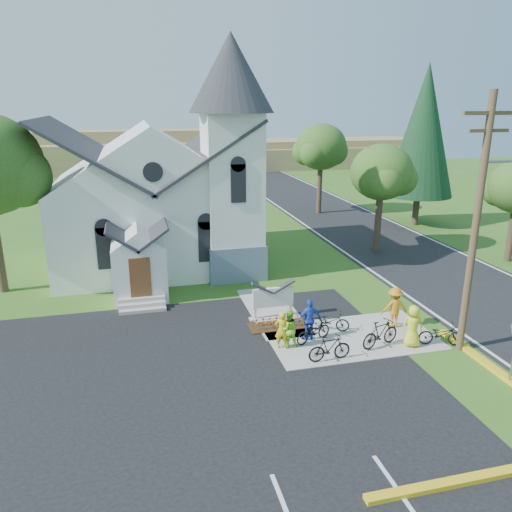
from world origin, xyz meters
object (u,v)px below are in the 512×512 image
object	(u,v)px
cyclist_2	(310,320)
bike_2	(329,321)
church_sign	(273,298)
bike_3	(380,333)
cyclist_3	(394,307)
cyclist_4	(413,326)
bike_4	(441,334)
bike_0	(313,331)
cyclist_0	(282,330)
utility_pole	(478,219)
bike_1	(330,348)
cyclist_1	(289,329)

from	to	relation	value
cyclist_2	bike_2	bearing A→B (deg)	-156.96
church_sign	bike_3	xyz separation A→B (m)	(3.44, -3.76, -0.41)
cyclist_3	cyclist_4	xyz separation A→B (m)	(-0.20, -1.83, -0.03)
bike_2	bike_3	distance (m)	2.37
bike_4	cyclist_3	bearing A→B (deg)	44.96
bike_0	bike_2	distance (m)	1.31
bike_4	cyclist_0	bearing A→B (deg)	96.94
cyclist_3	utility_pole	bearing A→B (deg)	132.31
bike_1	bike_3	size ratio (longest dim) A/B	0.91
cyclist_3	bike_3	bearing A→B (deg)	55.43
utility_pole	cyclist_2	xyz separation A→B (m)	(-5.70, 2.24, -4.46)
bike_1	cyclist_2	distance (m)	1.92
bike_1	church_sign	bearing A→B (deg)	10.30
bike_0	utility_pole	bearing A→B (deg)	-131.56
utility_pole	cyclist_3	distance (m)	5.36
cyclist_3	bike_3	world-z (taller)	cyclist_3
church_sign	bike_3	size ratio (longest dim) A/B	1.16
bike_0	bike_1	distance (m)	1.66
cyclist_0	bike_0	xyz separation A→B (m)	(1.43, 0.22, -0.32)
bike_0	cyclist_1	distance (m)	1.20
bike_0	cyclist_1	bearing A→B (deg)	78.04
cyclist_0	bike_3	size ratio (longest dim) A/B	0.82
cyclist_1	bike_3	size ratio (longest dim) A/B	0.84
utility_pole	bike_0	bearing A→B (deg)	160.18
bike_2	bike_3	bearing A→B (deg)	-118.65
church_sign	cyclist_4	distance (m)	6.20
cyclist_1	bike_3	world-z (taller)	cyclist_1
cyclist_0	bike_0	size ratio (longest dim) A/B	0.88
bike_1	cyclist_3	bearing A→B (deg)	-64.03
cyclist_2	bike_2	world-z (taller)	cyclist_2
bike_0	cyclist_2	size ratio (longest dim) A/B	0.99
cyclist_3	bike_3	distance (m)	2.16
cyclist_0	bike_0	distance (m)	1.48
cyclist_3	bike_4	distance (m)	2.31
utility_pole	cyclist_3	world-z (taller)	utility_pole
cyclist_1	bike_1	distance (m)	1.90
cyclist_3	bike_4	size ratio (longest dim) A/B	1.03
bike_3	cyclist_2	bearing A→B (deg)	45.48
cyclist_0	bike_3	distance (m)	4.01
cyclist_2	church_sign	bearing A→B (deg)	-74.32
cyclist_4	bike_4	xyz separation A→B (m)	(1.19, -0.20, -0.41)
cyclist_0	bike_3	world-z (taller)	cyclist_0
church_sign	bike_2	xyz separation A→B (m)	(2.00, -1.89, -0.52)
cyclist_3	cyclist_0	bearing A→B (deg)	15.97
cyclist_0	bike_2	xyz separation A→B (m)	(2.47, 1.02, -0.33)
cyclist_0	bike_1	bearing A→B (deg)	146.86
utility_pole	cyclist_1	distance (m)	8.33
cyclist_4	bike_4	size ratio (longest dim) A/B	0.99
bike_1	bike_3	bearing A→B (deg)	-79.38
utility_pole	cyclist_0	bearing A→B (deg)	165.68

